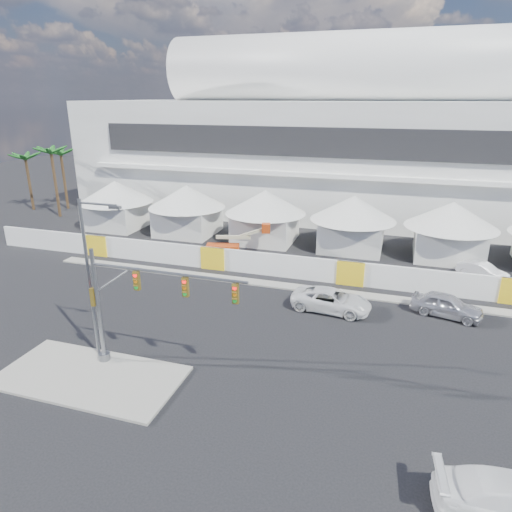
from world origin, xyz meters
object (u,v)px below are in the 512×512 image
(lot_car_a, at_px, (483,271))
(boom_lift, at_px, (228,247))
(sedan_silver, at_px, (447,305))
(streetlight_median, at_px, (92,269))
(traffic_mast, at_px, (130,305))
(pickup_curb, at_px, (331,300))

(lot_car_a, xyz_separation_m, boom_lift, (-22.54, -0.75, 0.18))
(sedan_silver, bearing_deg, streetlight_median, 135.02)
(lot_car_a, bearing_deg, sedan_silver, -166.70)
(lot_car_a, relative_size, streetlight_median, 0.44)
(streetlight_median, xyz_separation_m, boom_lift, (0.67, 19.26, -4.63))
(streetlight_median, bearing_deg, boom_lift, 88.02)
(sedan_silver, xyz_separation_m, traffic_mast, (-17.18, -12.25, 3.12))
(streetlight_median, height_order, boom_lift, streetlight_median)
(pickup_curb, height_order, streetlight_median, streetlight_median)
(traffic_mast, distance_m, streetlight_median, 3.07)
(sedan_silver, bearing_deg, lot_car_a, -7.97)
(pickup_curb, xyz_separation_m, streetlight_median, (-12.00, -10.14, 4.69))
(streetlight_median, distance_m, boom_lift, 19.82)
(sedan_silver, xyz_separation_m, lot_car_a, (3.43, 8.32, -0.14))
(traffic_mast, xyz_separation_m, streetlight_median, (-2.60, 0.57, 1.54))
(sedan_silver, bearing_deg, pickup_curb, 115.69)
(pickup_curb, xyz_separation_m, traffic_mast, (-9.40, -10.71, 3.15))
(lot_car_a, bearing_deg, pickup_curb, 167.07)
(pickup_curb, bearing_deg, lot_car_a, -43.43)
(traffic_mast, height_order, boom_lift, traffic_mast)
(pickup_curb, distance_m, traffic_mast, 14.59)
(sedan_silver, xyz_separation_m, pickup_curb, (-7.78, -1.55, -0.03))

